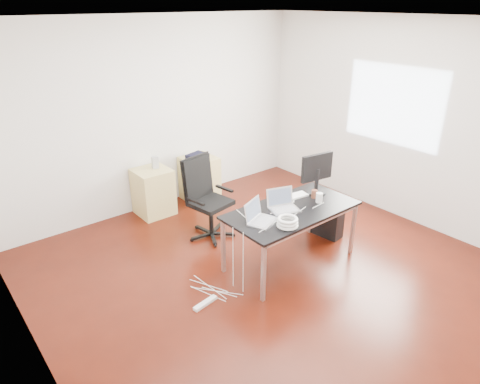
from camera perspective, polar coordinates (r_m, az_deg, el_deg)
room_shell at (r=4.57m, az=4.70°, el=4.25°), size 5.00×5.00×5.00m
desk at (r=5.06m, az=6.91°, el=-2.79°), size 1.60×0.80×0.73m
office_chair at (r=5.69m, az=-4.60°, el=-0.27°), size 0.55×0.57×1.08m
filing_cabinet_left at (r=6.49m, az=-11.48°, el=0.03°), size 0.50×0.50×0.70m
filing_cabinet_right at (r=6.87m, az=-5.41°, el=1.82°), size 0.50×0.50×0.70m
pc_tower at (r=5.95m, az=11.39°, el=-3.69°), size 0.26×0.47×0.44m
wastebasket at (r=6.65m, az=-9.45°, el=-1.19°), size 0.29×0.29×0.28m
power_strip at (r=4.71m, az=-4.65°, el=-14.55°), size 0.31×0.11×0.04m
laptop_left at (r=4.70m, az=2.59°, el=-3.31°), size 0.40×0.35×0.23m
laptop_right at (r=5.00m, az=5.76°, el=-1.67°), size 0.39×0.34×0.23m
monitor at (r=5.40m, az=10.19°, el=2.72°), size 0.45×0.26×0.51m
keyboard at (r=5.30m, az=6.89°, el=-0.67°), size 0.45×0.20×0.02m
cup_white at (r=5.22m, az=10.52°, el=-0.75°), size 0.10×0.10×0.12m
cup_brown at (r=5.34m, az=9.89°, el=-0.25°), size 0.08×0.08×0.10m
cable_coil at (r=4.62m, az=6.35°, el=-4.01°), size 0.24×0.24×0.11m
power_adapter at (r=4.81m, az=6.94°, el=-3.40°), size 0.08×0.08×0.03m
speaker at (r=6.39m, az=-11.26°, el=3.91°), size 0.10×0.10×0.18m
navy_garment at (r=6.65m, az=-5.70°, el=4.68°), size 0.35×0.30×0.09m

